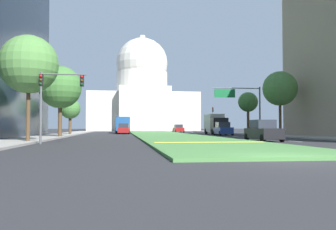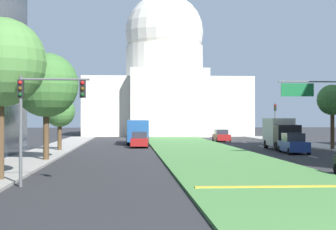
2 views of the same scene
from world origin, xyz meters
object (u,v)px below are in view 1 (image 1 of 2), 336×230
object	(u,v)px
traffic_light_near_left	(53,91)
sedan_distant	(124,129)
traffic_light_far_right	(213,116)
sedan_lead_stopped	(263,131)
capitol_building	(142,96)
street_tree_left_far	(70,109)
overhead_guide_sign	(242,100)
box_truck_delivery	(215,124)
street_tree_left_mid	(60,87)
city_bus	(123,124)
street_tree_right_mid	(280,89)
sedan_far_horizon	(178,129)
sedan_midblock	(223,129)
street_tree_left_near	(29,65)
street_tree_right_far	(248,102)

from	to	relation	value
traffic_light_near_left	sedan_distant	size ratio (longest dim) A/B	1.16
traffic_light_far_right	sedan_lead_stopped	distance (m)	41.41
capitol_building	street_tree_left_far	xyz separation A→B (m)	(-13.53, -52.27, -6.31)
overhead_guide_sign	box_truck_delivery	distance (m)	10.53
traffic_light_near_left	sedan_lead_stopped	xyz separation A→B (m)	(16.88, 2.64, -2.95)
street_tree_left_mid	sedan_distant	size ratio (longest dim) A/B	1.80
sedan_lead_stopped	box_truck_delivery	world-z (taller)	box_truck_delivery
sedan_lead_stopped	sedan_distant	bearing A→B (deg)	110.14
overhead_guide_sign	city_bus	size ratio (longest dim) A/B	0.59
street_tree_right_mid	box_truck_delivery	size ratio (longest dim) A/B	1.27
street_tree_left_far	sedan_distant	world-z (taller)	street_tree_left_far
traffic_light_far_right	sedan_far_horizon	xyz separation A→B (m)	(-6.14, 5.09, -2.53)
sedan_distant	traffic_light_near_left	bearing A→B (deg)	-99.00
street_tree_left_far	sedan_midblock	size ratio (longest dim) A/B	1.16
street_tree_left_mid	sedan_lead_stopped	distance (m)	23.14
city_bus	sedan_distant	bearing A→B (deg)	-89.01
street_tree_left_far	box_truck_delivery	bearing A→B (deg)	4.54
street_tree_left_near	street_tree_right_mid	size ratio (longest dim) A/B	1.02
street_tree_right_far	city_bus	xyz separation A→B (m)	(-19.16, 15.19, -3.20)
sedan_distant	city_bus	bearing A→B (deg)	90.99
sedan_distant	street_tree_right_mid	bearing A→B (deg)	-42.59
sedan_far_horizon	box_truck_delivery	xyz separation A→B (m)	(2.91, -19.22, 0.89)
street_tree_right_mid	street_tree_left_far	world-z (taller)	street_tree_right_mid
overhead_guide_sign	street_tree_left_mid	xyz separation A→B (m)	(-22.62, -4.12, 0.97)
street_tree_left_far	sedan_lead_stopped	world-z (taller)	street_tree_left_far
sedan_lead_stopped	sedan_distant	xyz separation A→B (m)	(-11.50, 31.35, -0.04)
capitol_building	sedan_far_horizon	bearing A→B (deg)	-79.56
sedan_lead_stopped	sedan_midblock	world-z (taller)	sedan_midblock
traffic_light_near_left	street_tree_right_far	bearing A→B (deg)	48.26
traffic_light_far_right	sedan_lead_stopped	bearing A→B (deg)	-98.46
traffic_light_near_left	traffic_light_far_right	distance (m)	49.21
overhead_guide_sign	sedan_lead_stopped	distance (m)	17.57
street_tree_right_far	sedan_lead_stopped	bearing A→B (deg)	-106.92
sedan_distant	box_truck_delivery	size ratio (longest dim) A/B	0.70
capitol_building	sedan_far_horizon	xyz separation A→B (m)	(5.76, -31.29, -9.33)
capitol_building	street_tree_right_far	xyz separation A→B (m)	(13.34, -52.57, -5.14)
sedan_lead_stopped	capitol_building	bearing A→B (deg)	94.31
street_tree_right_far	sedan_distant	world-z (taller)	street_tree_right_far
street_tree_left_near	street_tree_left_mid	size ratio (longest dim) A/B	1.03
city_bus	street_tree_left_far	bearing A→B (deg)	-117.37
overhead_guide_sign	traffic_light_far_right	bearing A→B (deg)	84.64
overhead_guide_sign	street_tree_right_far	distance (m)	8.81
sedan_distant	street_tree_left_far	bearing A→B (deg)	-141.06
street_tree_left_mid	box_truck_delivery	distance (m)	26.18
street_tree_right_mid	city_bus	xyz separation A→B (m)	(-19.37, 26.21, -4.21)
traffic_light_far_right	box_truck_delivery	distance (m)	14.58
capitol_building	traffic_light_near_left	world-z (taller)	capitol_building
traffic_light_far_right	sedan_distant	bearing A→B (deg)	-151.52
sedan_midblock	sedan_far_horizon	distance (m)	25.70
street_tree_right_mid	city_bus	size ratio (longest dim) A/B	0.74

